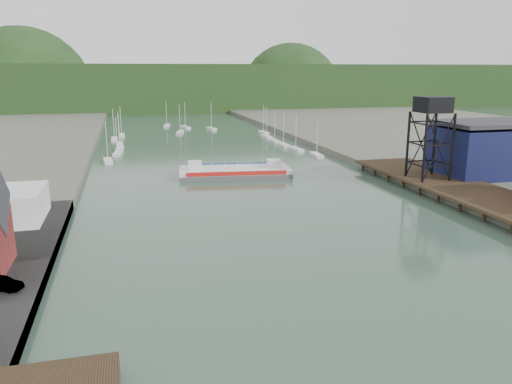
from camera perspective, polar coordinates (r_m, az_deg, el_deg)
east_pier at (r=96.06m, az=24.14°, el=-0.23°), size 14.00×70.00×2.45m
lift_tower at (r=103.19m, az=19.54°, el=8.84°), size 6.50×6.50×16.00m
blue_shed at (r=114.65m, az=24.90°, el=4.45°), size 20.50×14.50×11.30m
marina_sailboats at (r=168.99m, az=-6.79°, el=5.97°), size 57.71×92.65×0.90m
distant_hills at (r=329.58m, az=-11.53°, el=11.35°), size 500.00×120.00×80.00m
chain_ferry at (r=111.74m, az=-2.43°, el=2.36°), size 25.57×12.70×3.54m
car_west_b at (r=57.02m, az=-27.02°, el=-9.35°), size 4.25×2.84×1.33m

